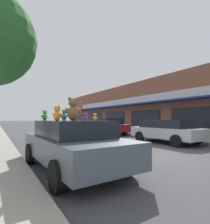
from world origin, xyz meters
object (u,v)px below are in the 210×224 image
(teddy_bear_teal, at_px, (64,115))
(teddy_bear_black, at_px, (75,117))
(teddy_bear_yellow, at_px, (95,117))
(teddy_bear_giant, at_px, (73,109))
(teddy_bear_orange, at_px, (57,114))
(plush_art_car, at_px, (73,143))
(parked_car_far_right, at_px, (107,126))
(teddy_bear_red, at_px, (58,116))
(teddy_bear_purple, at_px, (85,117))
(teddy_bear_green, at_px, (45,115))
(parked_car_far_center, at_px, (166,130))

(teddy_bear_teal, bearing_deg, teddy_bear_black, 127.70)
(teddy_bear_yellow, bearing_deg, teddy_bear_giant, -6.09)
(teddy_bear_giant, height_order, teddy_bear_orange, teddy_bear_giant)
(plush_art_car, distance_m, parked_car_far_right, 11.18)
(teddy_bear_orange, relative_size, teddy_bear_teal, 1.01)
(teddy_bear_red, distance_m, teddy_bear_black, 0.55)
(teddy_bear_purple, bearing_deg, teddy_bear_black, -85.65)
(teddy_bear_black, distance_m, parked_car_far_right, 10.57)
(plush_art_car, xyz_separation_m, teddy_bear_yellow, (0.61, -0.25, 0.76))
(teddy_bear_orange, height_order, teddy_bear_green, teddy_bear_orange)
(parked_car_far_right, bearing_deg, teddy_bear_teal, -130.97)
(teddy_bear_orange, xyz_separation_m, teddy_bear_yellow, (1.27, 0.39, -0.07))
(teddy_bear_giant, distance_m, teddy_bear_red, 0.59)
(parked_car_far_center, bearing_deg, teddy_bear_giant, -165.31)
(teddy_bear_purple, bearing_deg, teddy_bear_green, -44.61)
(teddy_bear_red, bearing_deg, teddy_bear_orange, 24.89)
(plush_art_car, relative_size, teddy_bear_giant, 5.88)
(teddy_bear_green, bearing_deg, teddy_bear_yellow, 110.25)
(teddy_bear_green, bearing_deg, teddy_bear_orange, 59.53)
(teddy_bear_red, distance_m, teddy_bear_orange, 1.51)
(teddy_bear_red, xyz_separation_m, teddy_bear_purple, (0.56, -0.93, -0.03))
(teddy_bear_orange, height_order, teddy_bear_black, teddy_bear_orange)
(teddy_bear_purple, bearing_deg, teddy_bear_orange, 26.42)
(teddy_bear_yellow, bearing_deg, parked_car_far_center, -110.44)
(teddy_bear_red, xyz_separation_m, teddy_bear_green, (-0.41, 0.02, 0.02))
(teddy_bear_yellow, height_order, teddy_bear_purple, teddy_bear_purple)
(teddy_bear_black, relative_size, teddy_bear_purple, 1.07)
(teddy_bear_giant, xyz_separation_m, parked_car_far_center, (6.72, 1.76, -0.99))
(teddy_bear_giant, bearing_deg, teddy_bear_orange, 62.11)
(teddy_bear_red, xyz_separation_m, teddy_bear_black, (0.50, -0.22, -0.02))
(plush_art_car, relative_size, teddy_bear_yellow, 19.22)
(teddy_bear_teal, height_order, teddy_bear_purple, teddy_bear_teal)
(teddy_bear_teal, distance_m, parked_car_far_right, 10.40)
(teddy_bear_teal, relative_size, teddy_bear_green, 1.13)
(teddy_bear_giant, xyz_separation_m, teddy_bear_purple, (0.19, -0.52, -0.25))
(teddy_bear_green, relative_size, parked_car_far_right, 0.07)
(teddy_bear_teal, height_order, parked_car_far_right, teddy_bear_teal)
(teddy_bear_yellow, height_order, parked_car_far_right, teddy_bear_yellow)
(teddy_bear_yellow, bearing_deg, teddy_bear_green, 7.72)
(teddy_bear_purple, bearing_deg, plush_art_car, -20.91)
(parked_car_far_center, bearing_deg, teddy_bear_teal, -170.28)
(teddy_bear_teal, relative_size, teddy_bear_purple, 1.62)
(teddy_bear_yellow, relative_size, teddy_bear_teal, 0.61)
(teddy_bear_yellow, height_order, teddy_bear_teal, teddy_bear_teal)
(plush_art_car, bearing_deg, teddy_bear_teal, 84.51)
(teddy_bear_green, bearing_deg, teddy_bear_purple, 106.63)
(teddy_bear_purple, xyz_separation_m, parked_car_far_center, (6.53, 2.28, -0.74))
(teddy_bear_giant, relative_size, parked_car_far_center, 0.17)
(plush_art_car, height_order, teddy_bear_red, teddy_bear_red)
(teddy_bear_yellow, xyz_separation_m, teddy_bear_purple, (-0.26, 0.12, 0.00))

